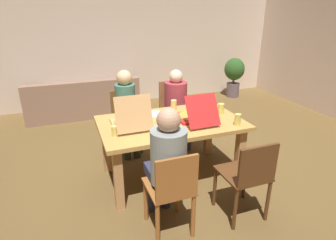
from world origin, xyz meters
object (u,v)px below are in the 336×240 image
object	(u,v)px
person_2	(127,106)
potted_plant	(234,74)
chair_1	(172,190)
drinking_glass_1	(238,120)
pizza_box_0	(193,116)
chair_2	(125,117)
drinking_glass_2	(114,131)
person_1	(166,159)
dining_table	(171,130)
drinking_glass_3	(174,105)
plate_1	(155,114)
drinking_glass_0	(221,109)
couch	(84,101)
plate_0	(167,128)
chair_0	(174,111)
pizza_box_1	(130,121)
person_0	(177,102)
chair_3	(248,175)

from	to	relation	value
person_2	potted_plant	distance (m)	3.60
chair_1	drinking_glass_1	world-z (taller)	drinking_glass_1
potted_plant	pizza_box_0	bearing A→B (deg)	-130.57
chair_2	drinking_glass_2	distance (m)	1.26
person_1	drinking_glass_1	xyz separation A→B (m)	(1.02, 0.41, 0.09)
dining_table	drinking_glass_3	distance (m)	0.46
chair_1	person_2	distance (m)	1.80
chair_2	potted_plant	xyz separation A→B (m)	(3.04, 1.79, 0.06)
pizza_box_0	person_1	bearing A→B (deg)	-129.49
chair_2	plate_1	size ratio (longest dim) A/B	3.70
chair_1	drinking_glass_3	world-z (taller)	drinking_glass_3
potted_plant	drinking_glass_2	bearing A→B (deg)	-138.88
chair_2	drinking_glass_0	bearing A→B (deg)	-42.61
person_1	couch	size ratio (longest dim) A/B	0.58
dining_table	drinking_glass_3	xyz separation A→B (m)	(0.18, 0.38, 0.17)
plate_1	drinking_glass_3	distance (m)	0.31
dining_table	couch	distance (m)	2.87
person_1	pizza_box_0	xyz separation A→B (m)	(0.62, 0.76, 0.07)
dining_table	plate_0	world-z (taller)	plate_0
dining_table	chair_1	distance (m)	1.01
plate_1	potted_plant	bearing A→B (deg)	41.63
chair_0	person_2	world-z (taller)	person_2
pizza_box_1	drinking_glass_3	size ratio (longest dim) A/B	3.94
drinking_glass_0	couch	world-z (taller)	drinking_glass_0
person_0	drinking_glass_2	bearing A→B (deg)	-137.83
drinking_glass_3	drinking_glass_0	bearing A→B (deg)	-35.07
pizza_box_1	drinking_glass_0	xyz separation A→B (m)	(1.18, -0.02, 0.01)
chair_3	pizza_box_0	xyz separation A→B (m)	(-0.15, 0.95, 0.30)
plate_0	drinking_glass_2	world-z (taller)	drinking_glass_2
drinking_glass_0	drinking_glass_1	xyz separation A→B (m)	(-0.02, -0.41, 0.00)
plate_0	potted_plant	xyz separation A→B (m)	(2.80, 2.95, -0.20)
chair_0	person_1	size ratio (longest dim) A/B	0.78
chair_1	drinking_glass_2	size ratio (longest dim) A/B	7.78
couch	pizza_box_1	bearing A→B (deg)	-82.73
person_2	plate_1	bearing A→B (deg)	-66.54
dining_table	drinking_glass_0	world-z (taller)	drinking_glass_0
person_2	drinking_glass_1	xyz separation A→B (m)	(1.02, -1.23, 0.10)
chair_1	plate_0	xyz separation A→B (m)	(0.23, 0.76, 0.27)
person_1	plate_0	distance (m)	0.67
person_1	drinking_glass_0	bearing A→B (deg)	38.31
person_0	drinking_glass_1	bearing A→B (deg)	-78.55
chair_2	drinking_glass_0	size ratio (longest dim) A/B	6.72
plate_1	drinking_glass_0	size ratio (longest dim) A/B	1.82
chair_0	pizza_box_0	distance (m)	1.07
drinking_glass_0	drinking_glass_2	xyz separation A→B (m)	(-1.40, -0.21, -0.01)
dining_table	person_1	world-z (taller)	person_1
chair_0	plate_0	distance (m)	1.30
drinking_glass_2	potted_plant	distance (m)	4.51
couch	potted_plant	world-z (taller)	potted_plant
chair_0	person_0	xyz separation A→B (m)	(0.00, -0.14, 0.19)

